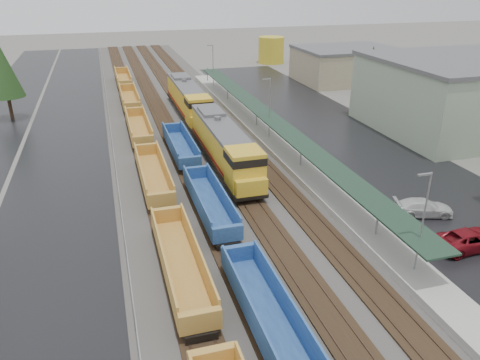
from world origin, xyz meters
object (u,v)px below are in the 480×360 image
object	(u,v)px
well_string_yellow	(153,175)
storage_tank	(271,50)
locomotive_lead	(224,146)
parked_car_east_b	(469,240)
well_string_blue	(267,313)
locomotive_trail	(188,99)
parked_car_east_c	(423,208)

from	to	relation	value
well_string_yellow	storage_tank	xyz separation A→B (m)	(35.06, 62.84, 1.85)
locomotive_lead	parked_car_east_b	world-z (taller)	locomotive_lead
locomotive_lead	well_string_blue	xyz separation A→B (m)	(-4.00, -25.21, -1.44)
well_string_yellow	storage_tank	size ratio (longest dim) A/B	18.48
locomotive_trail	well_string_blue	world-z (taller)	locomotive_trail
locomotive_lead	parked_car_east_c	xyz separation A→B (m)	(13.87, -15.55, -1.81)
storage_tank	parked_car_east_b	xyz separation A→B (m)	(-13.22, -81.43, -2.22)
storage_tank	parked_car_east_b	bearing A→B (deg)	-99.22
locomotive_trail	well_string_yellow	world-z (taller)	locomotive_trail
parked_car_east_c	locomotive_trail	bearing A→B (deg)	37.09
locomotive_lead	well_string_yellow	bearing A→B (deg)	-162.14
locomotive_trail	parked_car_east_b	size ratio (longest dim) A/B	3.87
well_string_yellow	parked_car_east_b	xyz separation A→B (m)	(21.83, -18.60, -0.37)
locomotive_lead	parked_car_east_b	bearing A→B (deg)	-56.84
locomotive_lead	parked_car_east_c	distance (m)	20.91
well_string_yellow	well_string_blue	world-z (taller)	well_string_yellow
storage_tank	parked_car_east_b	distance (m)	82.53
well_string_blue	parked_car_east_c	distance (m)	20.31
well_string_blue	storage_tank	size ratio (longest dim) A/B	12.30
parked_car_east_b	parked_car_east_c	xyz separation A→B (m)	(0.03, 5.62, -0.03)
locomotive_trail	well_string_blue	distance (m)	46.40
locomotive_lead	storage_tank	world-z (taller)	storage_tank
parked_car_east_b	storage_tank	bearing A→B (deg)	-10.98
locomotive_lead	well_string_blue	world-z (taller)	locomotive_lead
locomotive_lead	storage_tank	size ratio (longest dim) A/B	3.56
well_string_blue	well_string_yellow	bearing A→B (deg)	100.02
locomotive_trail	parked_car_east_b	bearing A→B (deg)	-71.84
well_string_yellow	parked_car_east_c	world-z (taller)	well_string_yellow
storage_tank	parked_car_east_b	size ratio (longest dim) A/B	1.09
well_string_blue	storage_tank	distance (m)	90.95
locomotive_trail	well_string_blue	bearing A→B (deg)	-94.95
storage_tank	parked_car_east_b	world-z (taller)	storage_tank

